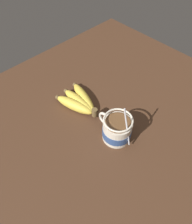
{
  "coord_description": "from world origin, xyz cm",
  "views": [
    {
      "loc": [
        -25.97,
        34.97,
        63.3
      ],
      "look_at": [
        7.44,
        2.78,
        7.65
      ],
      "focal_mm": 35.0,
      "sensor_mm": 36.0,
      "label": 1
    }
  ],
  "objects": [
    {
      "name": "table",
      "position": [
        0.0,
        0.0,
        1.84
      ],
      "size": [
        105.52,
        105.52,
        3.67
      ],
      "color": "#422819",
      "rests_on": "ground"
    },
    {
      "name": "coffee_mug",
      "position": [
        -2.14,
        2.99,
        7.62
      ],
      "size": [
        13.48,
        9.25,
        15.27
      ],
      "color": "beige",
      "rests_on": "table"
    },
    {
      "name": "banana_bunch",
      "position": [
        16.61,
        2.53,
        5.54
      ],
      "size": [
        17.85,
        12.5,
        4.35
      ],
      "color": "brown",
      "rests_on": "table"
    }
  ]
}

